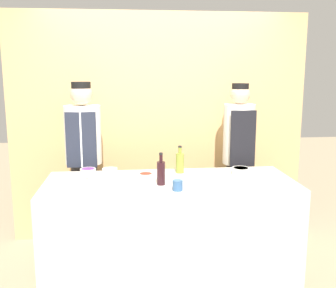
# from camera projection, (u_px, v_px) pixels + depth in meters

# --- Properties ---
(ground_plane) EXTENTS (14.00, 14.00, 0.00)m
(ground_plane) POSITION_uv_depth(u_px,v_px,m) (170.00, 281.00, 3.41)
(ground_plane) COLOR tan
(cabinet_wall) EXTENTS (3.14, 0.18, 2.40)m
(cabinet_wall) POSITION_uv_depth(u_px,v_px,m) (159.00, 127.00, 4.27)
(cabinet_wall) COLOR tan
(cabinet_wall) RESTS_ON ground_plane
(counter) EXTENTS (2.06, 0.79, 0.91)m
(counter) POSITION_uv_depth(u_px,v_px,m) (170.00, 232.00, 3.33)
(counter) COLOR beige
(counter) RESTS_ON ground_plane
(sauce_bowl_yellow) EXTENTS (0.11, 0.11, 0.05)m
(sauce_bowl_yellow) POSITION_uv_depth(u_px,v_px,m) (84.00, 182.00, 3.12)
(sauce_bowl_yellow) COLOR silver
(sauce_bowl_yellow) RESTS_ON counter
(sauce_bowl_orange) EXTENTS (0.16, 0.16, 0.06)m
(sauce_bowl_orange) POSITION_uv_depth(u_px,v_px,m) (241.00, 171.00, 3.44)
(sauce_bowl_orange) COLOR silver
(sauce_bowl_orange) RESTS_ON counter
(sauce_bowl_white) EXTENTS (0.13, 0.13, 0.06)m
(sauce_bowl_white) POSITION_uv_depth(u_px,v_px,m) (110.00, 171.00, 3.42)
(sauce_bowl_white) COLOR silver
(sauce_bowl_white) RESTS_ON counter
(sauce_bowl_purple) EXTENTS (0.14, 0.14, 0.05)m
(sauce_bowl_purple) POSITION_uv_depth(u_px,v_px,m) (88.00, 171.00, 3.43)
(sauce_bowl_purple) COLOR silver
(sauce_bowl_purple) RESTS_ON counter
(sauce_bowl_red) EXTENTS (0.13, 0.13, 0.06)m
(sauce_bowl_red) POSITION_uv_depth(u_px,v_px,m) (146.00, 177.00, 3.25)
(sauce_bowl_red) COLOR silver
(sauce_bowl_red) RESTS_ON counter
(cutting_board) EXTENTS (0.40, 0.23, 0.02)m
(cutting_board) POSITION_uv_depth(u_px,v_px,m) (216.00, 182.00, 3.17)
(cutting_board) COLOR white
(cutting_board) RESTS_ON counter
(bottle_oil) EXTENTS (0.07, 0.07, 0.24)m
(bottle_oil) POSITION_uv_depth(u_px,v_px,m) (180.00, 162.00, 3.48)
(bottle_oil) COLOR olive
(bottle_oil) RESTS_ON counter
(bottle_wine) EXTENTS (0.07, 0.07, 0.26)m
(bottle_wine) POSITION_uv_depth(u_px,v_px,m) (161.00, 172.00, 3.12)
(bottle_wine) COLOR black
(bottle_wine) RESTS_ON counter
(cup_blue) EXTENTS (0.08, 0.08, 0.08)m
(cup_blue) POSITION_uv_depth(u_px,v_px,m) (178.00, 185.00, 2.98)
(cup_blue) COLOR #386093
(cup_blue) RESTS_ON counter
(chef_left) EXTENTS (0.35, 0.35, 1.70)m
(chef_left) POSITION_uv_depth(u_px,v_px,m) (84.00, 162.00, 3.83)
(chef_left) COLOR #28282D
(chef_left) RESTS_ON ground_plane
(chef_right) EXTENTS (0.31, 0.31, 1.68)m
(chef_right) POSITION_uv_depth(u_px,v_px,m) (238.00, 159.00, 3.98)
(chef_right) COLOR #28282D
(chef_right) RESTS_ON ground_plane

